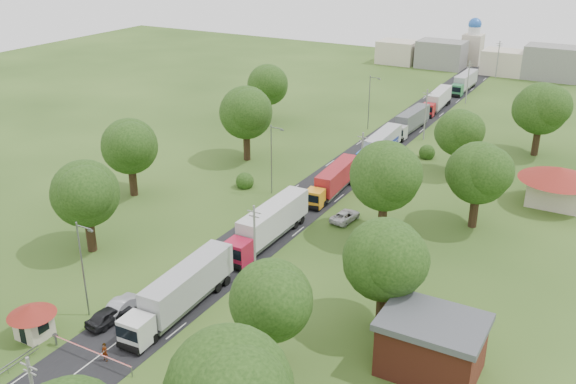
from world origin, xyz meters
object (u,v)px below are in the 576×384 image
Objects in this scene: guard_booth at (32,317)px; info_sign at (395,145)px; pedestrian_near at (105,352)px; truck_0 at (182,290)px; car_lane_mid at (122,305)px; boom_barrier at (81,347)px; car_lane_front at (109,315)px.

info_sign is (12.40, 60.00, 0.84)m from guard_booth.
info_sign is 59.69m from pedestrian_near.
info_sign is at bearing 86.33° from truck_0.
boom_barrier is at bearing 95.27° from car_lane_mid.
truck_0 reaches higher than info_sign.
car_lane_mid is at bearing 59.04° from guard_booth.
guard_booth is at bearing 51.11° from car_lane_mid.
info_sign is 49.97m from truck_0.
truck_0 is 3.36× the size of car_lane_mid.
pedestrian_near is at bearing 136.01° from car_lane_front.
pedestrian_near is (8.21, 0.50, -1.28)m from guard_booth.
guard_booth is 8.28m from car_lane_mid.
car_lane_mid is at bearing -147.87° from truck_0.
car_lane_front reaches higher than car_lane_mid.
info_sign is (6.56, 60.00, 2.11)m from boom_barrier.
guard_booth reaches higher than car_lane_mid.
boom_barrier is at bearing -96.24° from info_sign.
guard_booth is 0.96× the size of car_lane_mid.
car_lane_mid is (-5.00, -3.14, -1.50)m from truck_0.
boom_barrier is 2.02× the size of car_lane_mid.
pedestrian_near is at bearing 113.72° from car_lane_mid.
car_lane_mid is at bearing -78.18° from car_lane_front.
boom_barrier is 2.42m from pedestrian_near.
truck_0 is (-3.20, -49.86, -0.75)m from info_sign.
guard_booth is (-5.84, -0.00, 1.27)m from boom_barrier.
car_lane_front is at bearing -132.98° from truck_0.
car_lane_front is 2.71× the size of pedestrian_near.
info_sign is at bearing 83.76° from boom_barrier.
info_sign is at bearing -92.42° from car_lane_front.
car_lane_mid is at bearing 123.88° from pedestrian_near.
boom_barrier is 0.60× the size of truck_0.
boom_barrier is 5.98m from guard_booth.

